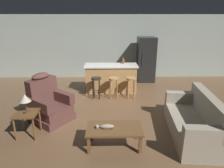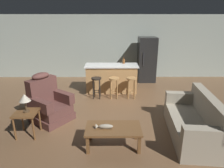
{
  "view_description": "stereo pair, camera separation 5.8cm",
  "coord_description": "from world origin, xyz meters",
  "px_view_note": "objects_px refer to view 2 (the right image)",
  "views": [
    {
      "loc": [
        -0.09,
        -5.29,
        2.5
      ],
      "look_at": [
        0.01,
        -0.1,
        0.75
      ],
      "focal_mm": 32.0,
      "sensor_mm": 36.0,
      "label": 1
    },
    {
      "loc": [
        -0.03,
        -5.29,
        2.5
      ],
      "look_at": [
        0.01,
        -0.1,
        0.75
      ],
      "focal_mm": 32.0,
      "sensor_mm": 36.0,
      "label": 2
    }
  ],
  "objects_px": {
    "refrigerator": "(147,60)",
    "fish_figurine": "(104,126)",
    "bar_stool_left": "(97,84)",
    "bottle_tall_green": "(124,61)",
    "couch": "(194,122)",
    "end_table": "(26,116)",
    "recliner_near_lamp": "(49,104)",
    "bar_stool_right": "(131,84)",
    "coffee_table": "(113,130)",
    "bar_stool_middle": "(114,84)",
    "table_lamp": "(25,99)",
    "kitchen_island": "(112,78)"
  },
  "relations": [
    {
      "from": "couch",
      "to": "bar_stool_right",
      "type": "bearing_deg",
      "value": -57.07
    },
    {
      "from": "recliner_near_lamp",
      "to": "bottle_tall_green",
      "type": "relative_size",
      "value": 5.74
    },
    {
      "from": "table_lamp",
      "to": "kitchen_island",
      "type": "xyz_separation_m",
      "value": [
        1.84,
        2.75,
        -0.39
      ]
    },
    {
      "from": "fish_figurine",
      "to": "refrigerator",
      "type": "relative_size",
      "value": 0.19
    },
    {
      "from": "bar_stool_left",
      "to": "fish_figurine",
      "type": "bearing_deg",
      "value": -82.81
    },
    {
      "from": "coffee_table",
      "to": "bar_stool_middle",
      "type": "height_order",
      "value": "bar_stool_middle"
    },
    {
      "from": "fish_figurine",
      "to": "recliner_near_lamp",
      "type": "bearing_deg",
      "value": 140.83
    },
    {
      "from": "coffee_table",
      "to": "refrigerator",
      "type": "xyz_separation_m",
      "value": [
        1.39,
        4.38,
        0.52
      ]
    },
    {
      "from": "couch",
      "to": "bar_stool_left",
      "type": "relative_size",
      "value": 2.9
    },
    {
      "from": "table_lamp",
      "to": "bottle_tall_green",
      "type": "relative_size",
      "value": 1.96
    },
    {
      "from": "table_lamp",
      "to": "bar_stool_middle",
      "type": "bearing_deg",
      "value": 47.83
    },
    {
      "from": "coffee_table",
      "to": "fish_figurine",
      "type": "relative_size",
      "value": 3.24
    },
    {
      "from": "coffee_table",
      "to": "bottle_tall_green",
      "type": "relative_size",
      "value": 5.26
    },
    {
      "from": "bar_stool_left",
      "to": "bottle_tall_green",
      "type": "height_order",
      "value": "bottle_tall_green"
    },
    {
      "from": "bar_stool_left",
      "to": "end_table",
      "type": "bearing_deg",
      "value": -122.72
    },
    {
      "from": "couch",
      "to": "bottle_tall_green",
      "type": "xyz_separation_m",
      "value": [
        -1.35,
        3.05,
        0.69
      ]
    },
    {
      "from": "bar_stool_left",
      "to": "recliner_near_lamp",
      "type": "bearing_deg",
      "value": -128.01
    },
    {
      "from": "end_table",
      "to": "refrigerator",
      "type": "distance_m",
      "value": 5.15
    },
    {
      "from": "bar_stool_middle",
      "to": "bottle_tall_green",
      "type": "bearing_deg",
      "value": 67.46
    },
    {
      "from": "fish_figurine",
      "to": "recliner_near_lamp",
      "type": "relative_size",
      "value": 0.28
    },
    {
      "from": "couch",
      "to": "fish_figurine",
      "type": "bearing_deg",
      "value": 16.25
    },
    {
      "from": "kitchen_island",
      "to": "bar_stool_right",
      "type": "xyz_separation_m",
      "value": [
        0.63,
        -0.63,
        -0.01
      ]
    },
    {
      "from": "bar_stool_left",
      "to": "bar_stool_middle",
      "type": "distance_m",
      "value": 0.56
    },
    {
      "from": "couch",
      "to": "end_table",
      "type": "distance_m",
      "value": 3.63
    },
    {
      "from": "fish_figurine",
      "to": "bar_stool_middle",
      "type": "relative_size",
      "value": 0.5
    },
    {
      "from": "end_table",
      "to": "bar_stool_middle",
      "type": "relative_size",
      "value": 0.82
    },
    {
      "from": "refrigerator",
      "to": "fish_figurine",
      "type": "bearing_deg",
      "value": -109.58
    },
    {
      "from": "refrigerator",
      "to": "bottle_tall_green",
      "type": "height_order",
      "value": "refrigerator"
    },
    {
      "from": "bar_stool_right",
      "to": "bottle_tall_green",
      "type": "xyz_separation_m",
      "value": [
        -0.21,
        0.85,
        0.56
      ]
    },
    {
      "from": "fish_figurine",
      "to": "kitchen_island",
      "type": "relative_size",
      "value": 0.19
    },
    {
      "from": "table_lamp",
      "to": "recliner_near_lamp",
      "type": "bearing_deg",
      "value": 69.86
    },
    {
      "from": "table_lamp",
      "to": "fish_figurine",
      "type": "bearing_deg",
      "value": -15.09
    },
    {
      "from": "bar_stool_left",
      "to": "refrigerator",
      "type": "distance_m",
      "value": 2.66
    },
    {
      "from": "couch",
      "to": "recliner_near_lamp",
      "type": "relative_size",
      "value": 1.64
    },
    {
      "from": "coffee_table",
      "to": "couch",
      "type": "relative_size",
      "value": 0.56
    },
    {
      "from": "fish_figurine",
      "to": "kitchen_island",
      "type": "bearing_deg",
      "value": 87.2
    },
    {
      "from": "bottle_tall_green",
      "to": "table_lamp",
      "type": "bearing_deg",
      "value": -127.44
    },
    {
      "from": "refrigerator",
      "to": "bottle_tall_green",
      "type": "bearing_deg",
      "value": -134.98
    },
    {
      "from": "bar_stool_left",
      "to": "bottle_tall_green",
      "type": "bearing_deg",
      "value": 42.99
    },
    {
      "from": "bar_stool_left",
      "to": "refrigerator",
      "type": "height_order",
      "value": "refrigerator"
    },
    {
      "from": "coffee_table",
      "to": "bottle_tall_green",
      "type": "height_order",
      "value": "bottle_tall_green"
    },
    {
      "from": "kitchen_island",
      "to": "bottle_tall_green",
      "type": "bearing_deg",
      "value": 26.93
    },
    {
      "from": "kitchen_island",
      "to": "refrigerator",
      "type": "height_order",
      "value": "refrigerator"
    },
    {
      "from": "recliner_near_lamp",
      "to": "bar_stool_middle",
      "type": "height_order",
      "value": "recliner_near_lamp"
    },
    {
      "from": "bar_stool_middle",
      "to": "refrigerator",
      "type": "distance_m",
      "value": 2.3
    },
    {
      "from": "bar_stool_middle",
      "to": "bottle_tall_green",
      "type": "distance_m",
      "value": 1.07
    },
    {
      "from": "recliner_near_lamp",
      "to": "bar_stool_right",
      "type": "distance_m",
      "value": 2.63
    },
    {
      "from": "recliner_near_lamp",
      "to": "bottle_tall_green",
      "type": "height_order",
      "value": "recliner_near_lamp"
    },
    {
      "from": "recliner_near_lamp",
      "to": "kitchen_island",
      "type": "bearing_deg",
      "value": 88.79
    },
    {
      "from": "fish_figurine",
      "to": "refrigerator",
      "type": "distance_m",
      "value": 4.69
    }
  ]
}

